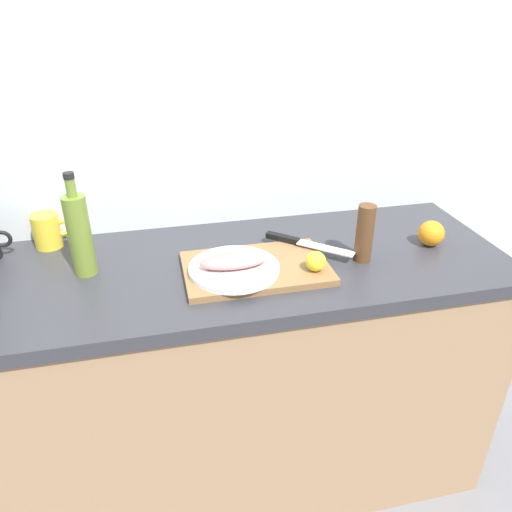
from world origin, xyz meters
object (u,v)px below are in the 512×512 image
Objects in this scene: fish_fillet at (234,261)px; white_plate at (234,269)px; cutting_board at (256,268)px; lemon_0 at (316,261)px; coffee_mug_2 at (47,231)px; chef_knife at (298,242)px; olive_oil_bottle at (80,234)px; orange_0 at (431,233)px; pepper_mill at (365,233)px.

white_plate is at bearing 0.00° from fish_fillet.
lemon_0 is at bearing -22.62° from cutting_board.
lemon_0 is at bearing -25.73° from coffee_mug_2.
white_plate is 0.62m from coffee_mug_2.
olive_oil_bottle reaches higher than chef_knife.
olive_oil_bottle reaches higher than coffee_mug_2.
fish_fillet is 0.65m from orange_0.
pepper_mill reaches higher than lemon_0.
white_plate is 1.09× the size of chef_knife.
fish_fillet is at bearing -16.16° from olive_oil_bottle.
orange_0 is at bearing 33.44° from chef_knife.
coffee_mug_2 reaches higher than cutting_board.
fish_fillet is at bearing -174.89° from orange_0.
pepper_mill is (0.17, -0.10, 0.06)m from chef_knife.
lemon_0 is (0.22, -0.05, -0.00)m from fish_fillet.
coffee_mug_2 is (-0.53, 0.32, 0.00)m from fish_fillet.
chef_knife is at bearing -0.05° from olive_oil_bottle.
orange_0 reaches higher than lemon_0.
white_plate is at bearing -178.02° from pepper_mill.
cutting_board is 0.19m from chef_knife.
lemon_0 is 0.84m from coffee_mug_2.
olive_oil_bottle is 3.70× the size of orange_0.
fish_fillet reaches higher than white_plate.
cutting_board is at bearing -105.78° from chef_knife.
olive_oil_bottle is (-0.41, 0.12, 0.10)m from white_plate.
pepper_mill is at bearing 9.96° from chef_knife.
white_plate is 0.85× the size of olive_oil_bottle.
olive_oil_bottle is (-0.63, 0.00, 0.10)m from chef_knife.
lemon_0 reaches higher than cutting_board.
chef_knife is 0.17m from lemon_0.
cutting_board is 3.37× the size of coffee_mug_2.
chef_knife is at bearing 27.82° from fish_fillet.
pepper_mill is (0.80, -0.11, -0.04)m from olive_oil_bottle.
lemon_0 is 0.71× the size of orange_0.
lemon_0 reaches higher than white_plate.
orange_0 is at bearing 5.11° from fish_fillet.
olive_oil_bottle is at bearing 168.07° from cutting_board.
pepper_mill reaches higher than coffee_mug_2.
white_plate is at bearing 168.05° from lemon_0.
coffee_mug_2 is at bearing 153.48° from cutting_board.
white_plate is 4.45× the size of lemon_0.
orange_0 is at bearing 9.95° from pepper_mill.
fish_fillet reaches higher than chef_knife.
white_plate is 1.33× the size of fish_fillet.
lemon_0 is 0.33× the size of pepper_mill.
cutting_board is 0.08m from fish_fillet.
lemon_0 is (0.16, -0.07, 0.04)m from cutting_board.
orange_0 reaches higher than chef_knife.
cutting_board is at bearing 14.93° from white_plate.
pepper_mill is at bearing -0.75° from cutting_board.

